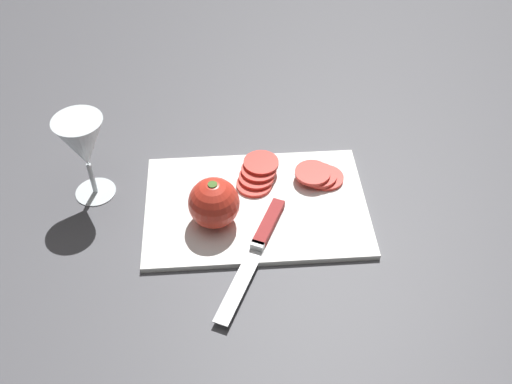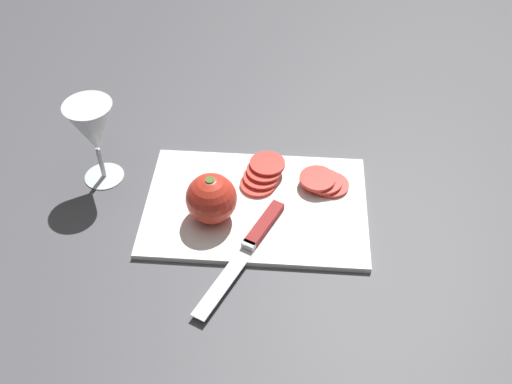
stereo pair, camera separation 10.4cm
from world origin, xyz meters
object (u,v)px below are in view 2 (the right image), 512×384
Objects in this scene: knife at (256,236)px; tomato_slice_stack_near at (324,182)px; whole_tomato at (211,198)px; wine_glass at (93,130)px; tomato_slice_stack_far at (263,174)px.

knife is 2.73× the size of tomato_slice_stack_near.
wine_glass is at bearing -23.58° from whole_tomato.
tomato_slice_stack_far reaches higher than tomato_slice_stack_near.
tomato_slice_stack_near is at bearing 179.20° from wine_glass.
whole_tomato is at bearing 24.67° from tomato_slice_stack_near.
knife is at bearing 49.37° from tomato_slice_stack_near.
knife is at bearing 89.41° from tomato_slice_stack_far.
wine_glass reaches higher than tomato_slice_stack_far.
whole_tomato is at bearing 50.58° from tomato_slice_stack_far.
wine_glass is 1.89× the size of whole_tomato.
tomato_slice_stack_far is (0.11, -0.01, 0.00)m from tomato_slice_stack_near.
whole_tomato is at bearing -94.12° from knife.
wine_glass is 0.42m from tomato_slice_stack_near.
whole_tomato is 0.97× the size of tomato_slice_stack_near.
tomato_slice_stack_near is (-0.11, -0.13, 0.00)m from knife.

